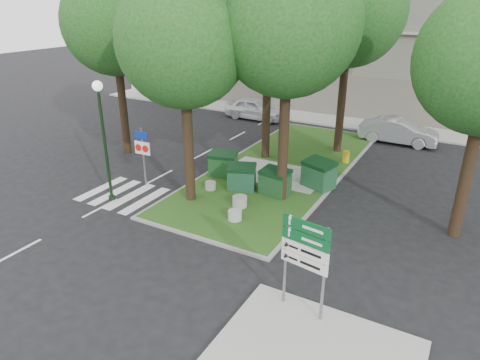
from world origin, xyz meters
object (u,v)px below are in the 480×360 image
Objects in this scene: bollard_right at (240,201)px; tree_median_near_left at (185,28)px; litter_bin at (346,157)px; car_white at (255,109)px; dumpster_d at (319,174)px; directional_sign at (305,253)px; traffic_sign_pole at (143,149)px; street_lamp at (103,128)px; tree_median_mid at (271,28)px; dumpster_c at (275,182)px; dumpster_a at (223,164)px; tree_median_near_right at (292,9)px; car_silver at (398,131)px; tree_street_left at (115,13)px; dumpster_b at (242,177)px; bollard_mid at (235,215)px; bollard_left at (210,186)px.

tree_median_near_left is at bearing -171.13° from bollard_right.
car_white is at bearing 145.36° from litter_bin.
dumpster_d is (4.41, 3.94, -6.55)m from tree_median_near_left.
car_white is (-10.99, 18.31, -1.26)m from directional_sign.
street_lamp is at bearing -97.93° from traffic_sign_pole.
tree_median_mid is at bearing 105.34° from bollard_right.
tree_median_near_left reaches higher than tree_median_mid.
directional_sign is (4.01, -6.77, 1.34)m from dumpster_c.
bollard_right is (-0.78, -1.87, -0.36)m from dumpster_c.
dumpster_a is 6.14m from street_lamp.
tree_median_near_right is at bearing -28.94° from dumpster_a.
street_lamp is (-7.68, -5.63, 2.57)m from dumpster_d.
tree_median_near_right reaches higher than car_silver.
bollard_right is (2.42, -2.62, -0.38)m from dumpster_a.
tree_street_left is 12.22m from dumpster_c.
dumpster_d is (3.05, 1.95, 0.07)m from dumpster_b.
dumpster_a is at bearing -135.12° from litter_bin.
dumpster_a is at bearing 94.53° from tree_median_near_left.
car_white is at bearing 114.46° from bollard_mid.
litter_bin reaches higher than bollard_right.
tree_median_near_left is 8.83m from dumpster_d.
dumpster_d is (0.91, 1.94, -7.22)m from tree_median_near_right.
dumpster_d reaches higher than bollard_left.
tree_median_near_left reaches higher than dumpster_d.
dumpster_b is 2.77× the size of bollard_mid.
bollard_left is 13.34m from car_silver.
bollard_right is at bearing -153.92° from car_white.
bollard_left is (0.13, 1.21, -7.02)m from tree_median_near_left.
tree_median_near_left is 6.78× the size of dumpster_a.
tree_street_left is 7.70m from traffic_sign_pole.
dumpster_a is at bearing 145.94° from car_silver.
tree_median_near_right reaches higher than traffic_sign_pole.
car_silver reaches higher than dumpster_b.
car_silver is (2.83, 11.01, -7.22)m from tree_median_near_right.
dumpster_c reaches higher than litter_bin.
street_lamp reaches higher than car_silver.
dumpster_a is at bearing 127.02° from bollard_mid.
litter_bin is 0.23× the size of traffic_sign_pole.
bollard_mid is at bearing -67.45° from dumpster_a.
dumpster_d is 0.37× the size of car_white.
tree_street_left is 2.07× the size of street_lamp.
car_white is (-0.95, 13.37, -1.03)m from traffic_sign_pole.
car_silver is at bearing 99.17° from dumpster_d.
tree_median_mid is 0.91× the size of tree_street_left.
bollard_mid is 6.66m from street_lamp.
dumpster_b is 1.07× the size of dumpster_c.
litter_bin is (4.48, 6.58, 0.14)m from bollard_left.
dumpster_d is at bearing 167.15° from car_silver.
bollard_left is at bearing 157.10° from bollard_right.
tree_median_near_right reaches higher than car_white.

